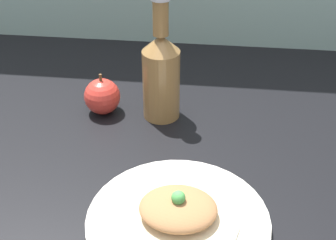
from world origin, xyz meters
The scene contains 5 objects.
ground_plane centered at (0.00, 0.00, -2.00)cm, with size 180.00×110.00×4.00cm, color black.
plate centered at (6.67, -16.61, 1.05)cm, with size 28.99×28.99×1.98cm.
plated_food centered at (6.67, -16.61, 3.23)cm, with size 19.35×19.35×5.39cm.
cider_bottle centered at (-0.18, 14.85, 10.23)cm, with size 7.74×7.74×26.78cm.
apple centered at (-12.73, 14.63, 3.87)cm, with size 7.73×7.73×9.21cm.
Camera 1 is at (11.21, -68.79, 55.19)cm, focal length 50.00 mm.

